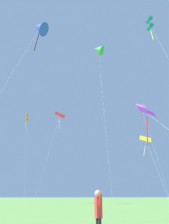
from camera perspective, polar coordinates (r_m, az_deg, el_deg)
kite_orange_box at (r=50.98m, az=-14.58°, el=-1.46°), size 2.31×6.93×18.76m
kite_purple_streamer at (r=17.36m, az=15.96°, el=-1.29°), size 1.54×9.63×8.24m
kite_pink_low at (r=49.35m, az=14.39°, el=0.62°), size 2.14×10.69×20.55m
kite_blue_delta at (r=19.94m, az=-11.45°, el=20.37°), size 4.00×6.56×15.31m
kite_yellow_diamond at (r=34.08m, az=15.41°, el=-7.47°), size 3.89×11.90×10.13m
kite_green_small at (r=38.47m, az=3.54°, el=15.66°), size 2.44×8.56×25.40m
kite_red_high at (r=50.44m, az=-6.43°, el=-1.57°), size 4.91×11.48×19.80m
kite_teal_box at (r=26.71m, az=16.43°, el=20.77°), size 0.82×8.71×19.89m
person_foreground_watcher at (r=8.35m, az=3.59°, el=-24.21°), size 0.24×0.58×1.78m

